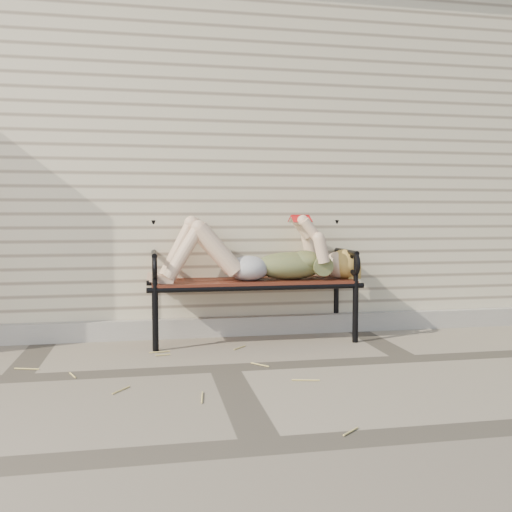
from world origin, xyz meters
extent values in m
plane|color=gray|center=(0.00, 0.00, 0.00)|extent=(80.00, 80.00, 0.00)
cube|color=beige|center=(0.00, 3.00, 1.50)|extent=(8.00, 4.00, 3.00)
cube|color=#433730|center=(0.00, 3.00, 3.15)|extent=(8.30, 4.30, 0.30)
cube|color=#ACA79C|center=(0.00, 0.97, 0.07)|extent=(8.00, 0.10, 0.15)
cylinder|color=black|center=(-0.42, 0.55, 0.23)|extent=(0.04, 0.04, 0.46)
cylinder|color=black|center=(-0.42, 1.00, 0.23)|extent=(0.04, 0.04, 0.46)
cylinder|color=black|center=(1.08, 0.55, 0.23)|extent=(0.04, 0.04, 0.46)
cylinder|color=black|center=(1.08, 1.00, 0.23)|extent=(0.04, 0.04, 0.46)
cube|color=#5D2318|center=(0.33, 0.78, 0.46)|extent=(1.54, 0.50, 0.03)
cylinder|color=black|center=(0.33, 0.55, 0.44)|extent=(1.62, 0.04, 0.04)
cylinder|color=black|center=(0.33, 1.00, 0.44)|extent=(1.62, 0.04, 0.04)
torus|color=black|center=(0.33, 1.12, 0.96)|extent=(0.28, 0.04, 0.28)
ellipsoid|color=#093240|center=(0.61, 0.75, 0.58)|extent=(0.55, 0.31, 0.21)
ellipsoid|color=#093240|center=(0.73, 0.75, 0.61)|extent=(0.26, 0.30, 0.16)
ellipsoid|color=#B5B5BA|center=(0.29, 0.75, 0.56)|extent=(0.30, 0.34, 0.19)
sphere|color=beige|center=(1.01, 0.75, 0.58)|extent=(0.22, 0.22, 0.22)
ellipsoid|color=tan|center=(1.06, 0.75, 0.58)|extent=(0.25, 0.26, 0.23)
cube|color=red|center=(0.69, 0.75, 0.96)|extent=(0.14, 0.02, 0.02)
cube|color=white|center=(0.69, 0.70, 0.93)|extent=(0.14, 0.09, 0.05)
cube|color=white|center=(0.69, 0.79, 0.93)|extent=(0.14, 0.09, 0.05)
cube|color=red|center=(0.69, 0.70, 0.94)|extent=(0.15, 0.09, 0.05)
cube|color=red|center=(0.69, 0.79, 0.94)|extent=(0.15, 0.09, 0.05)
cylinder|color=tan|center=(0.07, -0.95, 0.01)|extent=(0.08, 0.14, 0.01)
cylinder|color=tan|center=(-0.65, -0.43, 0.01)|extent=(0.09, 0.06, 0.01)
cylinder|color=tan|center=(-0.72, -0.03, 0.01)|extent=(0.05, 0.10, 0.01)
cylinder|color=tan|center=(-1.04, -0.89, 0.01)|extent=(0.09, 0.02, 0.01)
cylinder|color=tan|center=(-1.02, -0.25, 0.01)|extent=(0.06, 0.10, 0.01)
cylinder|color=tan|center=(-0.71, 0.44, 0.01)|extent=(0.09, 0.02, 0.01)
cylinder|color=tan|center=(-0.44, -0.50, 0.01)|extent=(0.14, 0.08, 0.01)
cylinder|color=tan|center=(-0.71, 0.01, 0.01)|extent=(0.15, 0.01, 0.01)
cylinder|color=tan|center=(-0.97, -1.14, 0.01)|extent=(0.15, 0.11, 0.01)
cylinder|color=tan|center=(0.23, -0.87, 0.01)|extent=(0.11, 0.05, 0.01)
cylinder|color=tan|center=(-0.86, 0.44, 0.01)|extent=(0.12, 0.15, 0.01)
camera|label=1|loc=(-0.46, -3.52, 0.96)|focal=40.00mm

